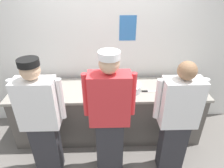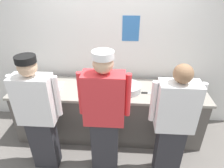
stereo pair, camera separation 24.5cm
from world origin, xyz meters
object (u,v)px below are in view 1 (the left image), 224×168
(ramekin_green_sauce, at_px, (20,97))
(chefs_knife, at_px, (149,91))
(chef_far_right, at_px, (177,119))
(mixing_bowl_steel, at_px, (128,87))
(ramekin_yellow_sauce, at_px, (109,89))
(plate_stack_front, at_px, (186,85))
(chef_near_left, at_px, (41,119))
(plate_stack_rear, at_px, (100,83))
(sheet_tray, at_px, (45,90))
(squeeze_bottle_primary, at_px, (168,89))
(deli_cup, at_px, (34,80))
(chef_center, at_px, (110,115))

(ramekin_green_sauce, bearing_deg, chefs_knife, 3.53)
(chef_far_right, bearing_deg, mixing_bowl_steel, 129.81)
(chefs_knife, bearing_deg, ramekin_yellow_sauce, 175.11)
(plate_stack_front, bearing_deg, chef_near_left, -161.07)
(chef_far_right, distance_m, plate_stack_front, 0.80)
(plate_stack_rear, bearing_deg, plate_stack_front, -5.44)
(chef_far_right, height_order, sheet_tray, chef_far_right)
(squeeze_bottle_primary, distance_m, chefs_knife, 0.28)
(sheet_tray, bearing_deg, chefs_knife, -2.37)
(plate_stack_rear, height_order, sheet_tray, plate_stack_rear)
(chef_far_right, bearing_deg, chef_near_left, 179.55)
(chefs_knife, bearing_deg, plate_stack_rear, 162.57)
(chef_far_right, distance_m, deli_cup, 2.23)
(chef_center, xyz_separation_m, ramekin_green_sauce, (-1.26, 0.48, -0.02))
(ramekin_yellow_sauce, bearing_deg, mixing_bowl_steel, 0.55)
(plate_stack_rear, bearing_deg, sheet_tray, -168.69)
(chef_near_left, height_order, chef_far_right, chef_near_left)
(chef_near_left, height_order, ramekin_yellow_sauce, chef_near_left)
(mixing_bowl_steel, bearing_deg, chef_far_right, -50.19)
(chef_far_right, distance_m, plate_stack_rear, 1.28)
(ramekin_yellow_sauce, relative_size, ramekin_green_sauce, 0.93)
(ramekin_yellow_sauce, bearing_deg, squeeze_bottle_primary, -8.73)
(squeeze_bottle_primary, bearing_deg, mixing_bowl_steel, 166.73)
(deli_cup, bearing_deg, squeeze_bottle_primary, -10.96)
(plate_stack_rear, relative_size, ramekin_green_sauce, 2.40)
(plate_stack_rear, bearing_deg, chef_far_right, -40.80)
(plate_stack_rear, height_order, chefs_knife, plate_stack_rear)
(ramekin_green_sauce, bearing_deg, chef_far_right, -13.17)
(ramekin_yellow_sauce, bearing_deg, deli_cup, 167.45)
(plate_stack_front, height_order, plate_stack_rear, plate_stack_front)
(sheet_tray, xyz_separation_m, ramekin_yellow_sauce, (0.96, -0.01, 0.01))
(deli_cup, height_order, chefs_knife, deli_cup)
(deli_cup, relative_size, chefs_knife, 0.37)
(plate_stack_rear, relative_size, sheet_tray, 0.45)
(plate_stack_rear, distance_m, squeeze_bottle_primary, 1.04)
(chef_far_right, height_order, ramekin_green_sauce, chef_far_right)
(chef_near_left, bearing_deg, squeeze_bottle_primary, 16.82)
(ramekin_green_sauce, height_order, chefs_knife, ramekin_green_sauce)
(squeeze_bottle_primary, xyz_separation_m, chefs_knife, (-0.25, 0.08, -0.09))
(mixing_bowl_steel, relative_size, ramekin_green_sauce, 4.49)
(mixing_bowl_steel, height_order, chefs_knife, mixing_bowl_steel)
(mixing_bowl_steel, bearing_deg, sheet_tray, 179.52)
(mixing_bowl_steel, relative_size, deli_cup, 3.88)
(chef_center, bearing_deg, squeeze_bottle_primary, 30.79)
(sheet_tray, bearing_deg, plate_stack_front, 1.05)
(chef_far_right, distance_m, sheet_tray, 1.92)
(deli_cup, bearing_deg, chef_far_right, -24.44)
(chef_near_left, xyz_separation_m, deli_cup, (-0.36, 0.91, 0.05))
(chef_near_left, distance_m, chef_center, 0.84)
(chef_far_right, distance_m, chefs_knife, 0.65)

